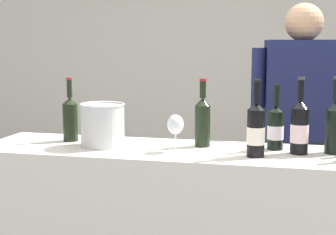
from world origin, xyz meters
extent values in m
cube|color=beige|center=(0.00, 2.60, 1.40)|extent=(8.00, 0.10, 2.80)
cylinder|color=black|center=(0.46, 0.03, 1.08)|extent=(0.08, 0.08, 0.21)
cone|color=black|center=(0.46, 0.03, 1.20)|extent=(0.08, 0.08, 0.04)
cylinder|color=black|center=(0.46, 0.03, 1.26)|extent=(0.03, 0.03, 0.09)
cylinder|color=#333338|center=(0.46, 0.03, 1.31)|extent=(0.03, 0.03, 0.01)
cylinder|color=silver|center=(0.46, 0.03, 1.07)|extent=(0.08, 0.08, 0.08)
cylinder|color=black|center=(0.62, 0.07, 1.07)|extent=(0.08, 0.08, 0.20)
cone|color=black|center=(0.62, 0.07, 1.19)|extent=(0.08, 0.08, 0.04)
cylinder|color=black|center=(0.62, 0.07, 1.26)|extent=(0.03, 0.03, 0.10)
cylinder|color=black|center=(-0.67, 0.08, 1.07)|extent=(0.08, 0.08, 0.19)
cone|color=black|center=(-0.67, 0.08, 1.18)|extent=(0.08, 0.08, 0.03)
cylinder|color=black|center=(-0.67, 0.08, 1.24)|extent=(0.03, 0.03, 0.09)
cylinder|color=maroon|center=(-0.67, 0.08, 1.29)|extent=(0.03, 0.03, 0.01)
cylinder|color=black|center=(0.28, -0.07, 1.08)|extent=(0.08, 0.08, 0.21)
cone|color=black|center=(0.28, -0.07, 1.20)|extent=(0.08, 0.08, 0.03)
cylinder|color=black|center=(0.28, -0.07, 1.26)|extent=(0.03, 0.03, 0.09)
cylinder|color=black|center=(0.28, -0.07, 1.31)|extent=(0.03, 0.03, 0.01)
cylinder|color=white|center=(0.28, -0.07, 1.07)|extent=(0.08, 0.08, 0.08)
cylinder|color=black|center=(0.01, 0.10, 1.07)|extent=(0.07, 0.07, 0.20)
cone|color=black|center=(0.01, 0.10, 1.19)|extent=(0.07, 0.07, 0.04)
cylinder|color=black|center=(0.01, 0.10, 1.25)|extent=(0.03, 0.03, 0.08)
cylinder|color=maroon|center=(0.01, 0.10, 1.30)|extent=(0.03, 0.03, 0.01)
cylinder|color=black|center=(0.36, 0.10, 1.06)|extent=(0.08, 0.08, 0.18)
cone|color=black|center=(0.36, 0.10, 1.17)|extent=(0.08, 0.08, 0.03)
cylinder|color=black|center=(0.36, 0.10, 1.22)|extent=(0.03, 0.03, 0.09)
cylinder|color=black|center=(0.36, 0.10, 1.27)|extent=(0.03, 0.03, 0.01)
cylinder|color=silver|center=(0.36, 0.10, 1.05)|extent=(0.08, 0.08, 0.06)
cylinder|color=silver|center=(-0.09, -0.05, 0.97)|extent=(0.08, 0.08, 0.00)
cylinder|color=silver|center=(-0.09, -0.05, 1.02)|extent=(0.01, 0.01, 0.08)
ellipsoid|color=silver|center=(-0.09, -0.05, 1.10)|extent=(0.08, 0.08, 0.09)
ellipsoid|color=maroon|center=(-0.09, -0.05, 1.08)|extent=(0.06, 0.06, 0.03)
cylinder|color=silver|center=(-0.46, -0.01, 1.07)|extent=(0.21, 0.21, 0.20)
torus|color=silver|center=(-0.46, -0.01, 1.18)|extent=(0.22, 0.22, 0.01)
cube|color=black|center=(0.48, 0.64, 0.47)|extent=(0.39, 0.29, 0.93)
cube|color=#191E47|center=(0.48, 0.64, 1.21)|extent=(0.43, 0.30, 0.56)
sphere|color=tan|center=(0.48, 0.64, 1.58)|extent=(0.21, 0.21, 0.21)
cylinder|color=#191E47|center=(0.24, 0.60, 1.28)|extent=(0.08, 0.08, 0.34)
camera|label=1|loc=(0.40, -2.27, 1.46)|focal=53.62mm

